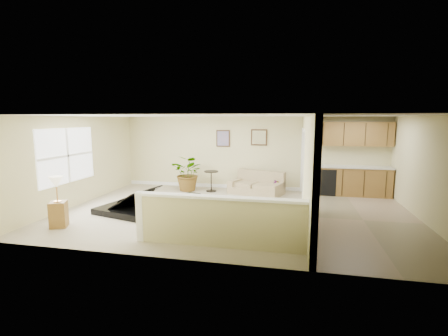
% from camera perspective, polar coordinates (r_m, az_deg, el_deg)
% --- Properties ---
extents(floor, '(9.00, 9.00, 0.00)m').
position_cam_1_polar(floor, '(8.54, 1.90, -7.85)').
color(floor, '#BAAC91').
rests_on(floor, ground).
extents(back_wall, '(9.00, 0.04, 2.50)m').
position_cam_1_polar(back_wall, '(11.22, 4.62, 2.61)').
color(back_wall, beige).
rests_on(back_wall, floor).
extents(front_wall, '(9.00, 0.04, 2.50)m').
position_cam_1_polar(front_wall, '(5.39, -3.67, -3.94)').
color(front_wall, beige).
rests_on(front_wall, floor).
extents(left_wall, '(0.04, 6.00, 2.50)m').
position_cam_1_polar(left_wall, '(10.07, -24.16, 1.19)').
color(left_wall, beige).
rests_on(left_wall, floor).
extents(right_wall, '(0.04, 6.00, 2.50)m').
position_cam_1_polar(right_wall, '(8.71, 32.53, -0.46)').
color(right_wall, beige).
rests_on(right_wall, floor).
extents(ceiling, '(9.00, 6.00, 0.04)m').
position_cam_1_polar(ceiling, '(8.19, 1.98, 9.17)').
color(ceiling, white).
rests_on(ceiling, back_wall).
extents(kitchen_vinyl, '(2.70, 6.00, 0.01)m').
position_cam_1_polar(kitchen_vinyl, '(8.59, 23.30, -8.44)').
color(kitchen_vinyl, gray).
rests_on(kitchen_vinyl, floor).
extents(interior_partition, '(0.18, 5.99, 2.50)m').
position_cam_1_polar(interior_partition, '(8.41, 14.41, 0.14)').
color(interior_partition, beige).
rests_on(interior_partition, floor).
extents(pony_half_wall, '(3.42, 0.22, 1.00)m').
position_cam_1_polar(pony_half_wall, '(6.22, -1.16, -9.20)').
color(pony_half_wall, beige).
rests_on(pony_half_wall, floor).
extents(left_window, '(0.05, 2.15, 1.45)m').
position_cam_1_polar(left_window, '(9.65, -25.90, 1.98)').
color(left_window, white).
rests_on(left_window, left_wall).
extents(wall_art_left, '(0.48, 0.04, 0.58)m').
position_cam_1_polar(wall_art_left, '(11.31, -0.16, 5.22)').
color(wall_art_left, '#3E2816').
rests_on(wall_art_left, back_wall).
extents(wall_mirror, '(0.55, 0.04, 0.55)m').
position_cam_1_polar(wall_mirror, '(11.11, 6.18, 5.37)').
color(wall_mirror, '#3E2816').
rests_on(wall_mirror, back_wall).
extents(kitchen_cabinets, '(2.36, 0.65, 2.33)m').
position_cam_1_polar(kitchen_cabinets, '(11.05, 21.05, -0.02)').
color(kitchen_cabinets, olive).
rests_on(kitchen_cabinets, floor).
extents(piano, '(2.04, 2.05, 1.45)m').
position_cam_1_polar(piano, '(8.93, -15.85, -3.44)').
color(piano, black).
rests_on(piano, floor).
extents(piano_bench, '(0.61, 0.78, 0.46)m').
position_cam_1_polar(piano_bench, '(8.57, -6.55, -6.23)').
color(piano_bench, black).
rests_on(piano_bench, floor).
extents(loveseat, '(1.96, 1.44, 0.95)m').
position_cam_1_polar(loveseat, '(10.65, 5.72, -2.57)').
color(loveseat, tan).
rests_on(loveseat, floor).
extents(accent_table, '(0.48, 0.48, 0.70)m').
position_cam_1_polar(accent_table, '(10.88, -2.26, -1.83)').
color(accent_table, black).
rests_on(accent_table, floor).
extents(palm_plant, '(1.29, 1.18, 1.21)m').
position_cam_1_polar(palm_plant, '(11.02, -6.19, -0.96)').
color(palm_plant, black).
rests_on(palm_plant, floor).
extents(small_plant, '(0.33, 0.33, 0.48)m').
position_cam_1_polar(small_plant, '(10.58, 9.27, -3.59)').
color(small_plant, black).
rests_on(small_plant, floor).
extents(lamp_stand, '(0.45, 0.45, 1.16)m').
position_cam_1_polar(lamp_stand, '(8.21, -27.17, -5.93)').
color(lamp_stand, olive).
rests_on(lamp_stand, floor).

